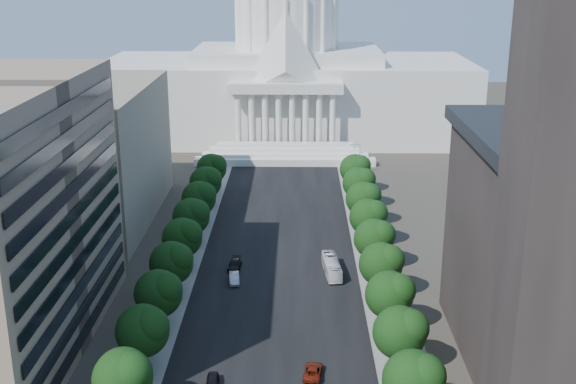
{
  "coord_description": "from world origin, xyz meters",
  "views": [
    {
      "loc": [
        3.66,
        -54.15,
        55.24
      ],
      "look_at": [
        1.92,
        72.5,
        15.12
      ],
      "focal_mm": 45.0,
      "sensor_mm": 36.0,
      "label": 1
    }
  ],
  "objects_px": {
    "car_silver": "(234,278)",
    "car_dark_a": "(213,382)",
    "car_red": "(313,371)",
    "city_bus": "(332,266)",
    "car_dark_b": "(235,265)"
  },
  "relations": [
    {
      "from": "car_dark_b",
      "to": "car_silver",
      "type": "bearing_deg",
      "value": -82.65
    },
    {
      "from": "car_red",
      "to": "car_silver",
      "type": "bearing_deg",
      "value": -59.53
    },
    {
      "from": "car_dark_a",
      "to": "car_silver",
      "type": "relative_size",
      "value": 0.88
    },
    {
      "from": "car_dark_b",
      "to": "city_bus",
      "type": "height_order",
      "value": "city_bus"
    },
    {
      "from": "car_dark_b",
      "to": "city_bus",
      "type": "xyz_separation_m",
      "value": [
        18.29,
        -2.11,
        0.7
      ]
    },
    {
      "from": "city_bus",
      "to": "car_red",
      "type": "bearing_deg",
      "value": -102.19
    },
    {
      "from": "car_dark_a",
      "to": "car_dark_b",
      "type": "height_order",
      "value": "car_dark_b"
    },
    {
      "from": "car_silver",
      "to": "city_bus",
      "type": "height_order",
      "value": "city_bus"
    },
    {
      "from": "car_silver",
      "to": "car_dark_b",
      "type": "distance_m",
      "value": 6.12
    },
    {
      "from": "car_dark_a",
      "to": "car_red",
      "type": "relative_size",
      "value": 0.84
    },
    {
      "from": "car_silver",
      "to": "car_red",
      "type": "xyz_separation_m",
      "value": [
        13.71,
        -31.03,
        -0.09
      ]
    },
    {
      "from": "car_dark_a",
      "to": "car_red",
      "type": "distance_m",
      "value": 14.08
    },
    {
      "from": "car_silver",
      "to": "car_dark_a",
      "type": "bearing_deg",
      "value": -97.18
    },
    {
      "from": "car_dark_b",
      "to": "city_bus",
      "type": "relative_size",
      "value": 0.51
    },
    {
      "from": "car_red",
      "to": "city_bus",
      "type": "relative_size",
      "value": 0.49
    }
  ]
}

